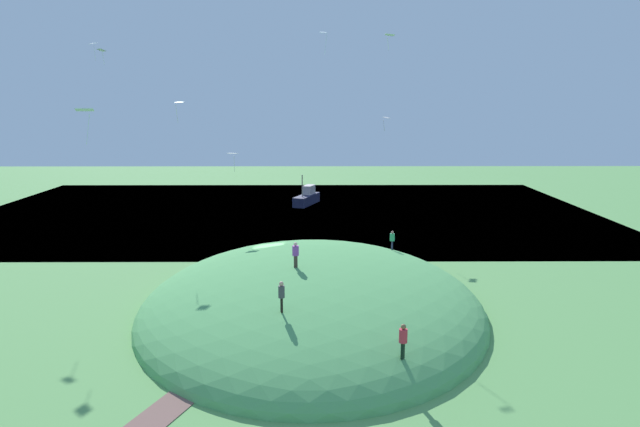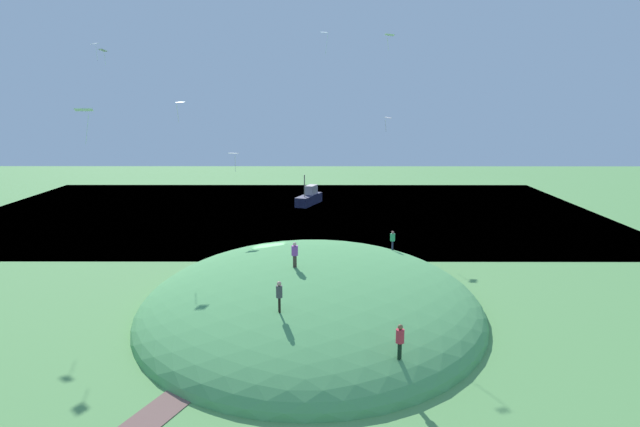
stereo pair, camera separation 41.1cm
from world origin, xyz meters
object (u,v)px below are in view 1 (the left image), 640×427
object	(u,v)px
kite_0	(93,45)
person_near_shore	(392,238)
person_on_hilltop	(403,337)
person_watching_kites	(281,293)
kite_8	(102,51)
kite_1	(390,35)
person_with_child	(296,252)
kite_7	(85,112)
kite_3	(232,154)
kite_5	(179,104)
boat_on_lake	(307,198)
kite_2	(386,118)
kite_6	(324,35)
mooring_post	(315,254)

from	to	relation	value
kite_0	person_near_shore	bearing A→B (deg)	72.70
person_on_hilltop	person_watching_kites	bearing A→B (deg)	-88.82
person_near_shore	kite_8	xyz separation A→B (m)	(-4.25, -24.91, 15.60)
kite_1	kite_8	bearing A→B (deg)	-109.22
person_with_child	kite_1	size ratio (longest dim) A/B	1.52
person_watching_kites	kite_7	distance (m)	15.37
kite_3	kite_5	world-z (taller)	kite_5
kite_7	kite_8	size ratio (longest dim) A/B	1.55
kite_5	kite_8	world-z (taller)	kite_8
person_with_child	person_on_hilltop	xyz separation A→B (m)	(11.07, 5.77, -1.42)
kite_7	kite_5	bearing A→B (deg)	173.95
kite_0	kite_5	size ratio (longest dim) A/B	0.93
boat_on_lake	person_on_hilltop	bearing A→B (deg)	-152.71
kite_1	kite_2	bearing A→B (deg)	173.36
kite_2	kite_6	size ratio (longest dim) A/B	0.77
kite_7	kite_2	bearing A→B (deg)	143.48
kite_1	kite_2	size ratio (longest dim) A/B	0.77
person_near_shore	kite_5	distance (m)	21.35
kite_0	kite_7	xyz separation A→B (m)	(21.60, 7.51, -5.79)
kite_5	kite_6	distance (m)	14.33
kite_8	person_near_shore	bearing A→B (deg)	80.32
boat_on_lake	person_with_child	distance (m)	40.73
person_watching_kites	person_near_shore	xyz separation A→B (m)	(-15.95, 8.36, -0.76)
boat_on_lake	person_near_shore	world-z (taller)	boat_on_lake
person_near_shore	kite_2	xyz separation A→B (m)	(-15.00, 1.10, 9.56)
kite_5	kite_6	size ratio (longest dim) A/B	0.88
mooring_post	kite_0	bearing A→B (deg)	-104.19
kite_8	kite_3	bearing A→B (deg)	104.34
mooring_post	kite_6	bearing A→B (deg)	166.02
person_near_shore	kite_5	size ratio (longest dim) A/B	0.94
kite_0	kite_6	distance (m)	21.59
kite_1	mooring_post	world-z (taller)	kite_1
kite_3	kite_7	size ratio (longest dim) A/B	0.86
boat_on_lake	kite_3	bearing A→B (deg)	-173.71
kite_2	kite_7	bearing A→B (deg)	-36.52
kite_2	kite_3	size ratio (longest dim) A/B	0.85
kite_8	mooring_post	distance (m)	25.63
boat_on_lake	kite_7	distance (m)	48.30
kite_3	kite_5	size ratio (longest dim) A/B	1.03
person_with_child	kite_0	distance (m)	30.11
kite_1	mooring_post	size ratio (longest dim) A/B	0.98
person_with_child	kite_8	distance (m)	25.83
kite_0	mooring_post	world-z (taller)	kite_0
person_watching_kites	kite_1	xyz separation A→B (m)	(-11.91, 7.24, 15.20)
kite_1	boat_on_lake	bearing A→B (deg)	-169.55
kite_5	kite_8	xyz separation A→B (m)	(-1.67, -6.85, 4.49)
kite_3	kite_8	world-z (taller)	kite_8
kite_8	kite_7	bearing A→B (deg)	16.63
person_near_shore	kite_3	size ratio (longest dim) A/B	0.92
person_watching_kites	kite_7	world-z (taller)	kite_7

